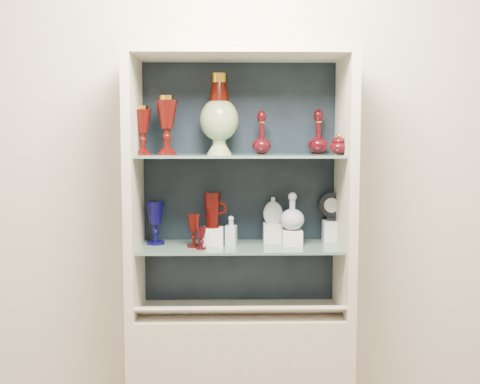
{
  "coord_description": "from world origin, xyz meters",
  "views": [
    {
      "loc": [
        -0.06,
        -1.18,
        1.56
      ],
      "look_at": [
        0.0,
        1.53,
        1.3
      ],
      "focal_mm": 45.0,
      "sensor_mm": 36.0,
      "label": 1
    }
  ],
  "objects_px": {
    "ruby_decanter_a": "(262,130)",
    "clear_round_decanter": "(292,212)",
    "pedestal_lamp_right": "(167,125)",
    "cameo_medallion": "(332,206)",
    "ruby_decanter_b": "(318,130)",
    "flat_flask": "(273,210)",
    "ruby_pitcher": "(212,210)",
    "pedestal_lamp_left": "(143,130)",
    "ruby_goblet_tall": "(194,231)",
    "cobalt_goblet": "(155,223)",
    "clear_square_bottle": "(231,231)",
    "ruby_goblet_small": "(201,238)",
    "lidded_bowl": "(339,144)",
    "enamel_urn": "(219,114)"
  },
  "relations": [
    {
      "from": "pedestal_lamp_right",
      "to": "lidded_bowl",
      "type": "bearing_deg",
      "value": -4.89
    },
    {
      "from": "ruby_goblet_small",
      "to": "ruby_pitcher",
      "type": "distance_m",
      "value": 0.16
    },
    {
      "from": "pedestal_lamp_left",
      "to": "flat_flask",
      "type": "bearing_deg",
      "value": 7.78
    },
    {
      "from": "enamel_urn",
      "to": "flat_flask",
      "type": "relative_size",
      "value": 2.86
    },
    {
      "from": "lidded_bowl",
      "to": "clear_square_bottle",
      "type": "relative_size",
      "value": 0.69
    },
    {
      "from": "ruby_pitcher",
      "to": "clear_square_bottle",
      "type": "distance_m",
      "value": 0.13
    },
    {
      "from": "ruby_decanter_a",
      "to": "clear_round_decanter",
      "type": "height_order",
      "value": "ruby_decanter_a"
    },
    {
      "from": "ruby_goblet_small",
      "to": "clear_square_bottle",
      "type": "distance_m",
      "value": 0.15
    },
    {
      "from": "ruby_goblet_tall",
      "to": "cameo_medallion",
      "type": "relative_size",
      "value": 1.09
    },
    {
      "from": "cobalt_goblet",
      "to": "clear_round_decanter",
      "type": "bearing_deg",
      "value": -3.4
    },
    {
      "from": "cobalt_goblet",
      "to": "ruby_decanter_b",
      "type": "bearing_deg",
      "value": 3.58
    },
    {
      "from": "cameo_medallion",
      "to": "pedestal_lamp_left",
      "type": "bearing_deg",
      "value": -157.14
    },
    {
      "from": "ruby_goblet_tall",
      "to": "ruby_goblet_small",
      "type": "height_order",
      "value": "ruby_goblet_tall"
    },
    {
      "from": "ruby_goblet_small",
      "to": "clear_square_bottle",
      "type": "height_order",
      "value": "clear_square_bottle"
    },
    {
      "from": "pedestal_lamp_right",
      "to": "clear_square_bottle",
      "type": "relative_size",
      "value": 1.91
    },
    {
      "from": "ruby_decanter_a",
      "to": "ruby_decanter_b",
      "type": "bearing_deg",
      "value": 9.63
    },
    {
      "from": "pedestal_lamp_right",
      "to": "cameo_medallion",
      "type": "distance_m",
      "value": 0.87
    },
    {
      "from": "cobalt_goblet",
      "to": "clear_square_bottle",
      "type": "distance_m",
      "value": 0.36
    },
    {
      "from": "ruby_decanter_a",
      "to": "clear_round_decanter",
      "type": "relative_size",
      "value": 1.34
    },
    {
      "from": "clear_round_decanter",
      "to": "clear_square_bottle",
      "type": "bearing_deg",
      "value": -176.91
    },
    {
      "from": "ruby_decanter_a",
      "to": "ruby_pitcher",
      "type": "xyz_separation_m",
      "value": [
        -0.23,
        -0.03,
        -0.37
      ]
    },
    {
      "from": "flat_flask",
      "to": "pedestal_lamp_left",
      "type": "bearing_deg",
      "value": -166.93
    },
    {
      "from": "pedestal_lamp_left",
      "to": "cameo_medallion",
      "type": "xyz_separation_m",
      "value": [
        0.88,
        0.09,
        -0.36
      ]
    },
    {
      "from": "pedestal_lamp_left",
      "to": "cameo_medallion",
      "type": "relative_size",
      "value": 1.6
    },
    {
      "from": "clear_round_decanter",
      "to": "cameo_medallion",
      "type": "xyz_separation_m",
      "value": [
        0.2,
        0.09,
        0.02
      ]
    },
    {
      "from": "ruby_decanter_a",
      "to": "ruby_decanter_b",
      "type": "distance_m",
      "value": 0.27
    },
    {
      "from": "lidded_bowl",
      "to": "cameo_medallion",
      "type": "distance_m",
      "value": 0.34
    },
    {
      "from": "enamel_urn",
      "to": "ruby_decanter_a",
      "type": "height_order",
      "value": "enamel_urn"
    },
    {
      "from": "pedestal_lamp_right",
      "to": "cameo_medallion",
      "type": "xyz_separation_m",
      "value": [
        0.77,
        0.1,
        -0.38
      ]
    },
    {
      "from": "ruby_decanter_b",
      "to": "flat_flask",
      "type": "bearing_deg",
      "value": -178.95
    },
    {
      "from": "pedestal_lamp_right",
      "to": "ruby_pitcher",
      "type": "xyz_separation_m",
      "value": [
        0.2,
        0.02,
        -0.39
      ]
    },
    {
      "from": "cameo_medallion",
      "to": "ruby_pitcher",
      "type": "bearing_deg",
      "value": -155.18
    },
    {
      "from": "lidded_bowl",
      "to": "ruby_goblet_small",
      "type": "height_order",
      "value": "lidded_bowl"
    },
    {
      "from": "ruby_goblet_small",
      "to": "cameo_medallion",
      "type": "bearing_deg",
      "value": 16.49
    },
    {
      "from": "cobalt_goblet",
      "to": "ruby_decanter_a",
      "type": "bearing_deg",
      "value": 0.24
    },
    {
      "from": "ruby_goblet_tall",
      "to": "flat_flask",
      "type": "bearing_deg",
      "value": 17.97
    },
    {
      "from": "pedestal_lamp_left",
      "to": "enamel_urn",
      "type": "distance_m",
      "value": 0.36
    },
    {
      "from": "ruby_goblet_tall",
      "to": "ruby_decanter_b",
      "type": "bearing_deg",
      "value": 12.01
    },
    {
      "from": "clear_round_decanter",
      "to": "flat_flask",
      "type": "bearing_deg",
      "value": 135.5
    },
    {
      "from": "flat_flask",
      "to": "ruby_goblet_small",
      "type": "bearing_deg",
      "value": -147.77
    },
    {
      "from": "cobalt_goblet",
      "to": "cameo_medallion",
      "type": "xyz_separation_m",
      "value": [
        0.83,
        0.06,
        0.07
      ]
    },
    {
      "from": "clear_square_bottle",
      "to": "flat_flask",
      "type": "distance_m",
      "value": 0.24
    },
    {
      "from": "flat_flask",
      "to": "clear_round_decanter",
      "type": "distance_m",
      "value": 0.12
    },
    {
      "from": "ruby_pitcher",
      "to": "cameo_medallion",
      "type": "distance_m",
      "value": 0.57
    },
    {
      "from": "ruby_decanter_a",
      "to": "ruby_goblet_small",
      "type": "xyz_separation_m",
      "value": [
        -0.28,
        -0.13,
        -0.48
      ]
    },
    {
      "from": "ruby_decanter_a",
      "to": "ruby_pitcher",
      "type": "height_order",
      "value": "ruby_decanter_a"
    },
    {
      "from": "pedestal_lamp_left",
      "to": "ruby_decanter_a",
      "type": "bearing_deg",
      "value": 4.23
    },
    {
      "from": "pedestal_lamp_right",
      "to": "ruby_decanter_b",
      "type": "distance_m",
      "value": 0.71
    },
    {
      "from": "pedestal_lamp_right",
      "to": "ruby_pitcher",
      "type": "distance_m",
      "value": 0.44
    },
    {
      "from": "pedestal_lamp_left",
      "to": "flat_flask",
      "type": "distance_m",
      "value": 0.71
    }
  ]
}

